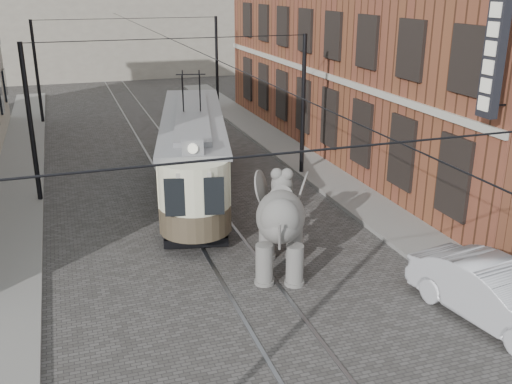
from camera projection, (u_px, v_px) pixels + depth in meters
name	position (u px, v px, depth m)	size (l,w,h in m)	color
ground	(224.00, 245.00, 18.66)	(120.00, 120.00, 0.00)	#484543
tram_rails	(224.00, 245.00, 18.65)	(1.54, 80.00, 0.02)	slate
sidewalk_right	(389.00, 220.00, 20.44)	(2.00, 60.00, 0.15)	slate
sidewalk_left	(5.00, 274.00, 16.68)	(2.00, 60.00, 0.15)	slate
brick_building	(392.00, 26.00, 27.97)	(8.00, 26.00, 12.00)	brown
catenary	(182.00, 121.00, 22.04)	(11.00, 30.20, 6.00)	black
tram	(193.00, 133.00, 23.00)	(2.43, 11.80, 4.68)	beige
elephant	(280.00, 229.00, 16.63)	(2.36, 4.28, 2.62)	slate
parked_car	(494.00, 294.00, 14.26)	(1.60, 4.54, 1.50)	#B1B1B6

